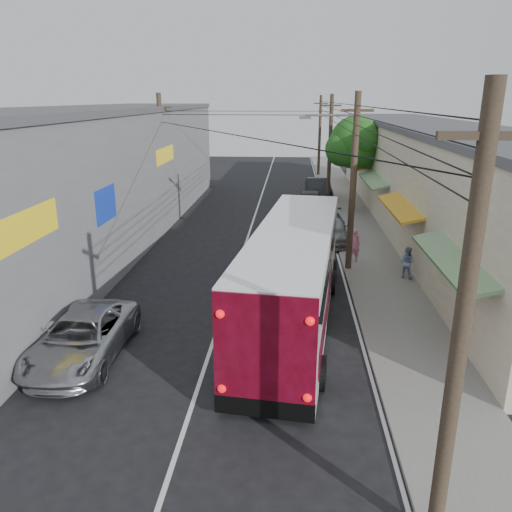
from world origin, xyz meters
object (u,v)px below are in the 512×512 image
Objects in this scene: parked_car_mid at (310,202)px; jeepney at (83,337)px; coach_bus at (294,274)px; pedestrian_near at (354,245)px; parked_suv at (329,228)px; pedestrian_far at (407,262)px; parked_car_far at (318,189)px.

jeepney is at bearing -105.88° from parked_car_mid.
pedestrian_near is at bearing 73.43° from coach_bus.
jeepney is 13.68m from pedestrian_near.
parked_car_mid is (1.17, 18.06, -1.05)m from coach_bus.
parked_car_mid is 2.75× the size of pedestrian_near.
jeepney is 1.02× the size of parked_suv.
pedestrian_far is at bearing 130.33° from pedestrian_near.
pedestrian_near reaches higher than parked_car_far.
parked_car_mid is at bearing -40.98° from pedestrian_far.
parked_car_far is at bearing 71.64° from jeepney.
parked_suv is at bearing -79.40° from pedestrian_near.
parked_car_far is at bearing 91.71° from coach_bus.
parked_suv is (1.97, 10.76, -1.08)m from coach_bus.
jeepney is at bearing -120.01° from parked_suv.
pedestrian_near is (2.91, 6.79, -0.88)m from coach_bus.
parked_car_far is at bearing 91.02° from parked_suv.
parked_car_far reaches higher than parked_car_mid.
pedestrian_near is (9.34, 10.00, 0.22)m from jeepney.
coach_bus is 7.62× the size of pedestrian_near.
pedestrian_far is (11.40, 7.79, 0.12)m from jeepney.
parked_suv is at bearing -93.74° from parked_car_far.
pedestrian_far is (2.06, -2.20, -0.10)m from pedestrian_near.
parked_suv reaches higher than jeepney.
pedestrian_far is at bearing 49.33° from coach_bus.
parked_car_mid reaches higher than jeepney.
pedestrian_near is at bearing -75.66° from parked_suv.
parked_car_mid is (-0.80, 7.29, 0.03)m from parked_suv.
coach_bus reaches higher than jeepney.
parked_car_mid reaches higher than parked_suv.
parked_car_mid is 0.90× the size of parked_car_far.
parked_car_mid is 3.12× the size of pedestrian_far.
jeepney is at bearing 44.23° from pedestrian_near.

